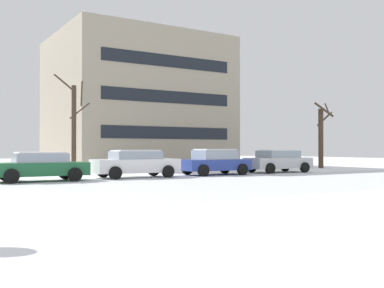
% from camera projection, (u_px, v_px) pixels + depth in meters
% --- Properties ---
extents(ground_plane, '(120.00, 120.00, 0.00)m').
position_uv_depth(ground_plane, '(25.00, 210.00, 11.37)').
color(ground_plane, white).
extents(parked_car_green, '(4.25, 2.15, 1.35)m').
position_uv_depth(parked_car_green, '(40.00, 166.00, 21.09)').
color(parked_car_green, '#1E6038').
rests_on(parked_car_green, ground).
extents(parked_car_white, '(4.48, 2.15, 1.43)m').
position_uv_depth(parked_car_white, '(136.00, 163.00, 23.82)').
color(parked_car_white, white).
rests_on(parked_car_white, ground).
extents(parked_car_blue, '(4.05, 2.15, 1.48)m').
position_uv_depth(parked_car_blue, '(215.00, 162.00, 26.25)').
color(parked_car_blue, '#283D93').
rests_on(parked_car_blue, ground).
extents(parked_car_silver, '(4.30, 2.18, 1.43)m').
position_uv_depth(parked_car_silver, '(278.00, 161.00, 28.87)').
color(parked_car_silver, silver).
rests_on(parked_car_silver, ground).
extents(tree_far_left, '(1.84, 1.84, 5.00)m').
position_uv_depth(tree_far_left, '(321.00, 136.00, 35.22)').
color(tree_far_left, '#423326').
rests_on(tree_far_left, ground).
extents(tree_far_mid, '(2.05, 2.04, 5.77)m').
position_uv_depth(tree_far_mid, '(74.00, 126.00, 26.50)').
color(tree_far_mid, '#423326').
rests_on(tree_far_mid, ground).
extents(building_far_right, '(13.18, 11.49, 10.72)m').
position_uv_depth(building_far_right, '(136.00, 103.00, 38.79)').
color(building_far_right, '#9E937F').
rests_on(building_far_right, ground).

